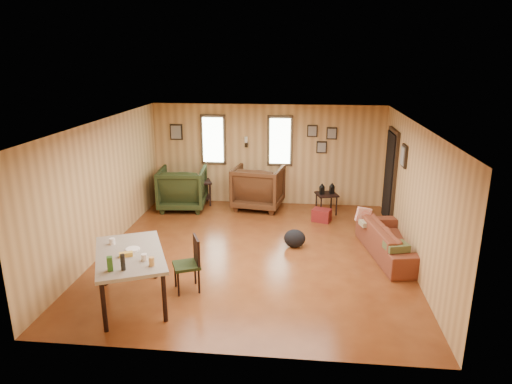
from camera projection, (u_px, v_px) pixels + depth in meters
room at (265, 186)px, 8.30m from camera, size 5.54×6.04×2.44m
sofa at (393, 236)px, 8.17m from camera, size 0.94×2.07×0.78m
recliner_brown at (259, 185)px, 10.73m from camera, size 1.24×1.18×1.12m
recliner_green at (182, 186)px, 10.69m from camera, size 1.13×1.07×1.08m
end_table at (199, 188)px, 11.02m from camera, size 0.72×0.69×0.72m
side_table at (327, 193)px, 10.37m from camera, size 0.56×0.56×0.72m
cooler at (322, 215)px, 9.96m from camera, size 0.46×0.39×0.28m
backpack at (295, 238)px, 8.60m from camera, size 0.49×0.44×0.35m
sofa_pillows at (380, 232)px, 8.08m from camera, size 0.77×1.58×0.32m
dining_table at (130, 258)px, 6.52m from camera, size 1.46×1.78×1.01m
dining_chair at (191, 261)px, 6.96m from camera, size 0.51×0.51×0.86m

